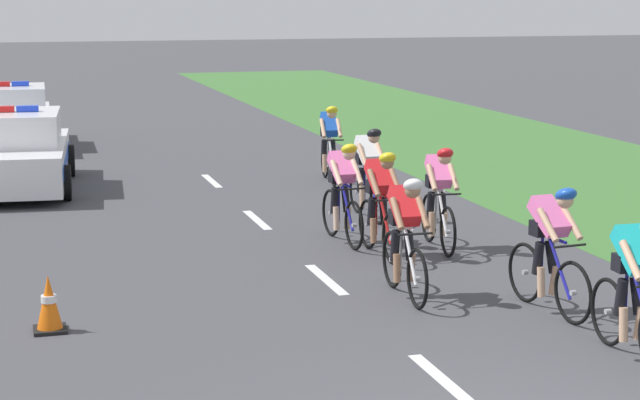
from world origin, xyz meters
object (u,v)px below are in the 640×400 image
Objects in this scene: cyclist_lead at (635,285)px; cyclist_sixth at (343,191)px; cyclist_third at (405,235)px; cyclist_eighth at (329,142)px; cyclist_second at (551,247)px; cyclist_fourth at (380,202)px; cyclist_fifth at (439,196)px; cyclist_seventh at (368,172)px; police_car_nearest at (18,154)px; police_car_second at (13,119)px; traffic_cone_near at (49,304)px.

cyclist_sixth is at bearing 101.57° from cyclist_lead.
cyclist_third is 1.00× the size of cyclist_eighth.
cyclist_second is at bearing -90.95° from cyclist_eighth.
cyclist_lead is 11.20m from cyclist_eighth.
cyclist_fourth is 1.00× the size of cyclist_fifth.
cyclist_seventh is at bearing 75.06° from cyclist_fourth.
police_car_nearest reaches higher than cyclist_sixth.
police_car_second reaches higher than traffic_cone_near.
cyclist_fourth is 0.38× the size of police_car_nearest.
cyclist_seventh is at bearing 96.28° from cyclist_fifth.
cyclist_second is at bearing -87.39° from cyclist_seventh.
cyclist_fifth is at bearing -33.11° from cyclist_sixth.
cyclist_fourth is (-0.96, 3.21, 0.00)m from cyclist_second.
cyclist_seventh reaches higher than traffic_cone_near.
traffic_cone_near is (-5.61, -2.51, -0.48)m from cyclist_fifth.
cyclist_eighth is at bearing -49.68° from police_car_second.
cyclist_fifth is 1.00× the size of cyclist_eighth.
police_car_nearest is (-5.73, 10.30, -0.11)m from cyclist_second.
traffic_cone_near is (-4.66, -2.33, -0.48)m from cyclist_fourth.
cyclist_second is 11.79m from police_car_nearest.
cyclist_fifth is (1.39, 2.32, 0.00)m from cyclist_third.
cyclist_seventh is (-0.26, 5.80, 0.00)m from cyclist_second.
cyclist_lead is at bearing -64.58° from police_car_nearest.
cyclist_third reaches higher than traffic_cone_near.
cyclist_eighth is at bearing 88.52° from cyclist_fifth.
cyclist_lead is 5.07m from cyclist_fourth.
cyclist_sixth is 7.61m from police_car_nearest.
cyclist_lead is 1.00× the size of cyclist_fifth.
cyclist_third and cyclist_sixth have the same top height.
cyclist_fourth is at bearing 100.98° from cyclist_lead.
cyclist_lead is at bearing -89.89° from cyclist_fifth.
cyclist_lead is 1.00× the size of cyclist_third.
cyclist_sixth is 2.69× the size of traffic_cone_near.
cyclist_second is at bearing -90.01° from cyclist_fifth.
cyclist_fifth and cyclist_eighth have the same top height.
cyclist_seventh is at bearing -62.64° from police_car_second.
cyclist_fifth and cyclist_sixth have the same top height.
police_car_nearest is at bearing 171.54° from cyclist_eighth.
cyclist_fourth is 1.00m from cyclist_sixth.
cyclist_fifth is at bearing 24.11° from traffic_cone_near.
cyclist_lead is at bearing -89.65° from cyclist_second.
police_car_second is at bearing 109.29° from cyclist_second.
cyclist_fifth is at bearing 10.65° from cyclist_fourth.
cyclist_third is at bearing -101.34° from cyclist_fourth.
police_car_second reaches higher than cyclist_eighth.
cyclist_fourth is 5.23m from traffic_cone_near.
traffic_cone_near is (0.11, -9.42, -0.37)m from police_car_nearest.
cyclist_second is 1.00× the size of cyclist_eighth.
cyclist_fifth is 6.04m from cyclist_eighth.
cyclist_fourth is at bearing 78.66° from cyclist_third.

